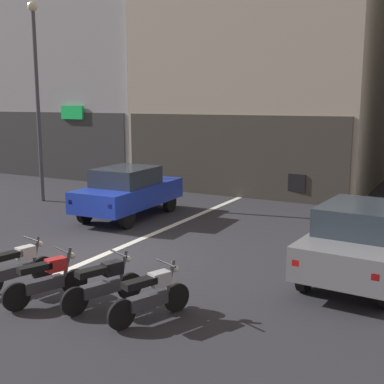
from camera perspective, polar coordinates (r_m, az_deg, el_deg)
name	(u,v)px	position (r m, az deg, el deg)	size (l,w,h in m)	color
ground_plane	(100,256)	(12.50, -10.42, -7.20)	(120.00, 120.00, 0.00)	#2B2B30
lane_centre_line	(210,210)	(17.41, 2.01, -2.06)	(0.20, 18.00, 0.01)	silver
building_corner_left	(102,49)	(28.92, -10.18, 15.63)	(9.48, 8.89, 13.04)	#9E9EA3
building_mid_block	(273,51)	(24.11, 9.13, 15.55)	(9.65, 9.35, 12.01)	#B2A893
car_blue_crossing_near	(128,191)	(16.28, -7.22, 0.17)	(1.91, 4.16, 1.64)	black
car_grey_parked_kerbside	(363,239)	(11.08, 18.81, -5.08)	(2.04, 4.21, 1.64)	black
car_black_down_street	(302,172)	(20.99, 12.41, 2.26)	(2.05, 4.22, 1.64)	black
street_lamp	(37,83)	(19.53, -17.21, 11.69)	(0.36, 0.36, 7.21)	#47474C
motorcycle_white_row_leftmost	(18,266)	(10.75, -19.18, -7.94)	(0.57, 1.64, 0.98)	black
motorcycle_red_row_left_mid	(47,279)	(9.84, -16.15, -9.47)	(0.72, 1.58, 0.98)	black
motorcycle_black_row_centre	(104,283)	(9.41, -9.99, -10.14)	(0.73, 1.58, 0.98)	black
motorcycle_silver_row_right_mid	(151,295)	(8.78, -4.71, -11.53)	(0.74, 1.57, 0.98)	black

